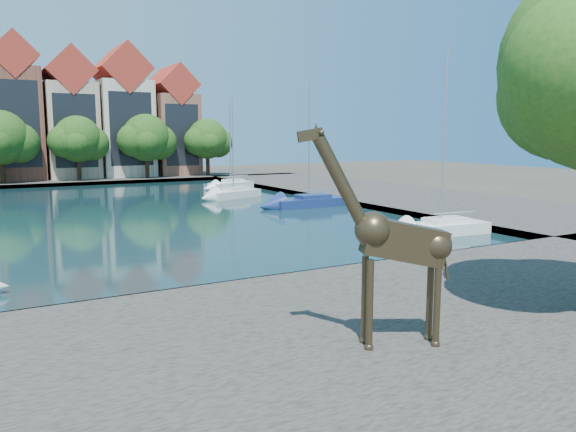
{
  "coord_description": "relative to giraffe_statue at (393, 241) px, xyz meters",
  "views": [
    {
      "loc": [
        -8.62,
        -18.78,
        5.9
      ],
      "look_at": [
        0.73,
        -2.0,
        3.08
      ],
      "focal_mm": 35.0,
      "sensor_mm": 36.0,
      "label": 1
    }
  ],
  "objects": [
    {
      "name": "sailboat_right_b",
      "position": [
        14.31,
        27.63,
        -2.62
      ],
      "size": [
        6.23,
        2.2,
        10.22
      ],
      "color": "navy",
      "rests_on": "water_basin"
    },
    {
      "name": "near_quay",
      "position": [
        -0.45,
        0.94,
        -2.98
      ],
      "size": [
        50.0,
        14.0,
        0.5
      ],
      "primitive_type": "cube",
      "color": "#47443E",
      "rests_on": "ground"
    },
    {
      "name": "ground",
      "position": [
        -0.45,
        7.94,
        -3.23
      ],
      "size": [
        160.0,
        160.0,
        0.0
      ],
      "primitive_type": "plane",
      "color": "#38332B",
      "rests_on": "ground"
    },
    {
      "name": "water_basin",
      "position": [
        -0.45,
        31.94,
        -3.19
      ],
      "size": [
        38.0,
        50.0,
        0.08
      ],
      "primitive_type": "cube",
      "color": "black",
      "rests_on": "ground"
    },
    {
      "name": "townhouse_east_inner",
      "position": [
        1.55,
        63.93,
        4.5
      ],
      "size": [
        5.94,
        9.18,
        15.79
      ],
      "color": "tan",
      "rests_on": "far_quay"
    },
    {
      "name": "townhouse_east_end",
      "position": [
        14.55,
        63.93,
        3.88
      ],
      "size": [
        5.44,
        9.18,
        14.43
      ],
      "color": "brown",
      "rests_on": "far_quay"
    },
    {
      "name": "far_tree_mid_east",
      "position": [
        1.65,
        58.44,
        1.9
      ],
      "size": [
        7.02,
        5.4,
        7.52
      ],
      "color": "#332114",
      "rests_on": "far_quay"
    },
    {
      "name": "far_quay",
      "position": [
        -0.45,
        63.94,
        -2.98
      ],
      "size": [
        60.0,
        16.0,
        0.5
      ],
      "primitive_type": "cube",
      "color": "#47443E",
      "rests_on": "ground"
    },
    {
      "name": "sailboat_right_a",
      "position": [
        14.51,
        13.07,
        -2.62
      ],
      "size": [
        5.94,
        2.58,
        10.75
      ],
      "color": "silver",
      "rests_on": "water_basin"
    },
    {
      "name": "giraffe_statue",
      "position": [
        0.0,
        0.0,
        0.0
      ],
      "size": [
        3.75,
        1.81,
        5.56
      ],
      "color": "#392D1C",
      "rests_on": "near_quay"
    },
    {
      "name": "sailboat_right_d",
      "position": [
        14.55,
        43.99,
        -2.57
      ],
      "size": [
        5.26,
        3.06,
        8.97
      ],
      "color": "silver",
      "rests_on": "water_basin"
    },
    {
      "name": "far_tree_far_east",
      "position": [
        17.65,
        58.44,
        1.84
      ],
      "size": [
        6.76,
        5.2,
        7.36
      ],
      "color": "#332114",
      "rests_on": "far_quay"
    },
    {
      "name": "sailboat_right_c",
      "position": [
        11.55,
        36.45,
        -2.63
      ],
      "size": [
        5.7,
        3.62,
        9.23
      ],
      "color": "silver",
      "rests_on": "water_basin"
    },
    {
      "name": "townhouse_center",
      "position": [
        -4.45,
        63.93,
        5.13
      ],
      "size": [
        5.44,
        9.18,
        16.93
      ],
      "color": "brown",
      "rests_on": "far_quay"
    },
    {
      "name": "far_tree_mid_west",
      "position": [
        -6.34,
        58.44,
        2.06
      ],
      "size": [
        7.8,
        6.0,
        8.0
      ],
      "color": "#332114",
      "rests_on": "far_quay"
    },
    {
      "name": "right_quay",
      "position": [
        24.55,
        31.94,
        -2.98
      ],
      "size": [
        14.0,
        52.0,
        0.5
      ],
      "primitive_type": "cube",
      "color": "#47443E",
      "rests_on": "ground"
    },
    {
      "name": "far_tree_east",
      "position": [
        9.66,
        58.44,
        2.01
      ],
      "size": [
        7.54,
        5.8,
        7.84
      ],
      "color": "#332114",
      "rests_on": "far_quay"
    },
    {
      "name": "townhouse_east_mid",
      "position": [
        8.05,
        63.93,
        4.87
      ],
      "size": [
        6.43,
        9.18,
        16.65
      ],
      "color": "beige",
      "rests_on": "far_quay"
    }
  ]
}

